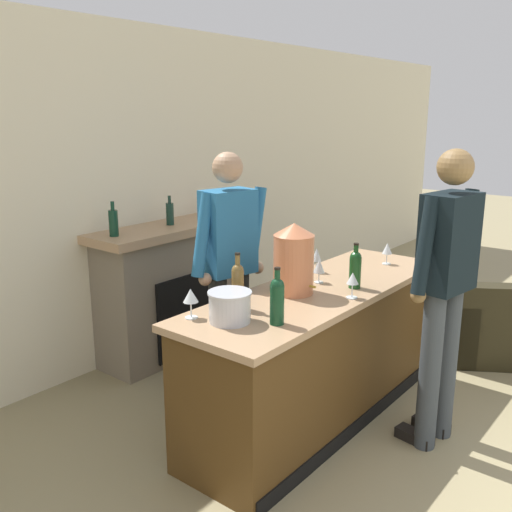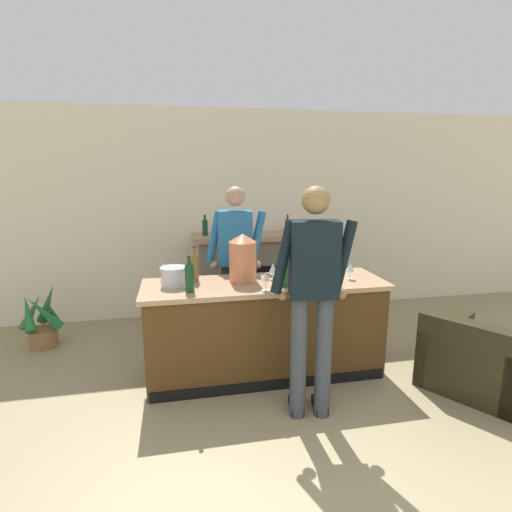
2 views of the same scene
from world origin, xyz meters
The scene contains 17 objects.
wall_back_panel centered at (0.00, 4.48, 1.38)m, with size 12.00×0.07×2.75m.
bar_counter centered at (0.04, 2.62, 0.47)m, with size 2.29×0.72×0.93m.
fireplace_stone centered at (0.17, 4.22, 0.58)m, with size 1.45×0.52×1.41m.
armchair_black centered at (1.92, 1.96, 0.25)m, with size 1.26×1.26×0.71m.
potted_plant_corner centered at (-2.29, 3.73, 0.30)m, with size 0.51×0.52×0.70m.
person_customer centered at (0.25, 1.88, 1.04)m, with size 0.65×0.35×1.86m.
person_bartender centered at (-0.14, 3.27, 1.00)m, with size 0.65×0.36×1.80m.
copper_dispenser centered at (-0.15, 2.71, 1.16)m, with size 0.26×0.30×0.45m.
ice_bucket_steel centered at (-0.80, 2.68, 1.02)m, with size 0.24×0.24×0.17m.
wine_bottle_burgundy_dark centered at (0.19, 2.45, 1.07)m, with size 0.08×0.08×0.30m.
wine_bottle_chardonnay_pale centered at (-0.60, 2.79, 1.08)m, with size 0.07×0.07×0.34m.
wine_bottle_riesling_slim centered at (-0.66, 2.46, 1.08)m, with size 0.08×0.08×0.32m.
wine_glass_back_row centered at (0.87, 2.56, 1.05)m, with size 0.07×0.07×0.17m.
wine_glass_front_left centered at (-0.89, 2.89, 1.06)m, with size 0.09×0.09×0.17m.
wine_glass_front_right centered at (0.14, 2.70, 1.05)m, with size 0.08×0.08×0.16m.
wine_glass_by_dispenser centered at (-0.01, 2.36, 1.05)m, with size 0.08×0.08×0.16m.
wine_glass_mid_counter centered at (0.35, 2.86, 1.05)m, with size 0.07×0.07×0.18m.
Camera 2 is at (-0.75, -0.91, 1.97)m, focal length 28.00 mm.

